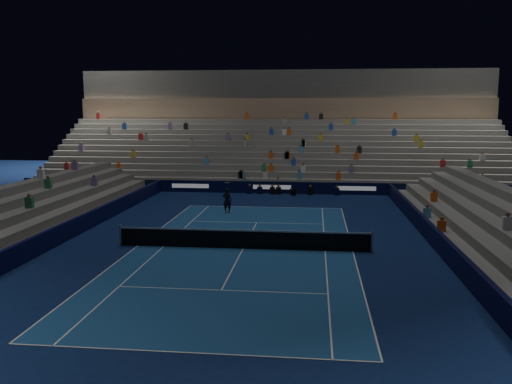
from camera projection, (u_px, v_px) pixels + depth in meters
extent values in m
plane|color=#0B1A45|center=(243.00, 249.00, 27.17)|extent=(90.00, 90.00, 0.00)
cube|color=navy|center=(243.00, 249.00, 27.17)|extent=(10.97, 23.77, 0.01)
cube|color=black|center=(272.00, 187.00, 45.28)|extent=(44.00, 0.25, 1.00)
cube|color=black|center=(441.00, 244.00, 26.06)|extent=(0.25, 37.00, 1.00)
cube|color=#080932|center=(60.00, 234.00, 28.14)|extent=(0.25, 37.00, 1.00)
cube|color=slate|center=(273.00, 189.00, 46.30)|extent=(44.00, 1.00, 0.50)
cube|color=slate|center=(274.00, 184.00, 47.25)|extent=(44.00, 1.00, 1.00)
cube|color=slate|center=(275.00, 180.00, 48.19)|extent=(44.00, 1.00, 1.50)
cube|color=slate|center=(276.00, 176.00, 49.14)|extent=(44.00, 1.00, 2.00)
cube|color=slate|center=(276.00, 172.00, 50.08)|extent=(44.00, 1.00, 2.50)
cube|color=slate|center=(277.00, 168.00, 51.03)|extent=(44.00, 1.00, 3.00)
cube|color=slate|center=(278.00, 164.00, 51.97)|extent=(44.00, 1.00, 3.50)
cube|color=slate|center=(279.00, 161.00, 52.92)|extent=(44.00, 1.00, 4.00)
cube|color=slate|center=(279.00, 158.00, 53.86)|extent=(44.00, 1.00, 4.50)
cube|color=slate|center=(280.00, 154.00, 54.81)|extent=(44.00, 1.00, 5.00)
cube|color=slate|center=(281.00, 151.00, 55.75)|extent=(44.00, 1.00, 5.50)
cube|color=slate|center=(281.00, 148.00, 56.70)|extent=(44.00, 1.00, 6.00)
cube|color=#917559|center=(282.00, 109.00, 57.16)|extent=(44.00, 0.60, 2.20)
cube|color=#444441|center=(283.00, 85.00, 58.15)|extent=(44.00, 2.40, 3.00)
cube|color=slate|center=(458.00, 250.00, 26.01)|extent=(1.00, 37.00, 0.50)
cube|color=slate|center=(480.00, 245.00, 25.86)|extent=(1.00, 37.00, 1.00)
cube|color=slate|center=(502.00, 241.00, 25.72)|extent=(1.00, 37.00, 1.50)
cube|color=slate|center=(45.00, 239.00, 28.26)|extent=(1.00, 37.00, 0.50)
cube|color=slate|center=(27.00, 234.00, 28.33)|extent=(1.00, 37.00, 1.00)
cube|color=slate|center=(9.00, 228.00, 28.40)|extent=(1.00, 37.00, 1.50)
cylinder|color=#B2B2B7|center=(120.00, 235.00, 27.78)|extent=(0.10, 0.10, 1.10)
cylinder|color=#B2B2B7|center=(372.00, 241.00, 26.40)|extent=(0.10, 0.10, 1.10)
cube|color=black|center=(243.00, 240.00, 27.11)|extent=(12.80, 0.03, 0.90)
cube|color=white|center=(243.00, 231.00, 27.03)|extent=(12.80, 0.04, 0.08)
imported|color=black|center=(227.00, 200.00, 36.66)|extent=(0.66, 0.46, 1.70)
cube|color=black|center=(293.00, 192.00, 44.37)|extent=(0.53, 0.59, 0.54)
cylinder|color=black|center=(293.00, 191.00, 43.93)|extent=(0.26, 0.38, 0.16)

